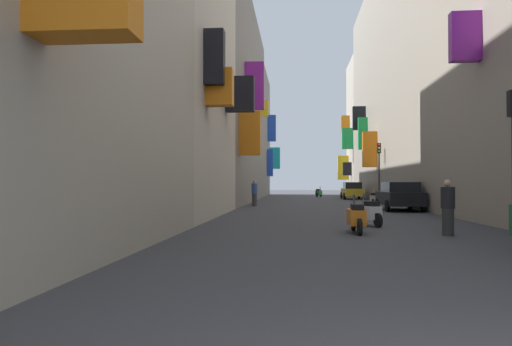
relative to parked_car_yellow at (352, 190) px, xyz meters
The scene contains 16 objects.
ground_plane 12.81m from the parked_car_yellow, 106.36° to the right, with size 140.00×140.00×0.00m, color #38383D.
building_left_mid_a 27.79m from the parked_car_yellow, 116.15° to the right, with size 7.38×10.85×19.61m.
building_left_mid_b 14.87m from the parked_car_yellow, 152.66° to the right, with size 7.29×24.39×15.85m.
building_left_mid_c 17.85m from the parked_car_yellow, 134.02° to the left, with size 7.39×11.52×14.39m.
building_right_mid_a 15.79m from the parked_car_yellow, 70.40° to the right, with size 7.38×44.69×19.26m.
building_right_mid_b 16.29m from the parked_car_yellow, 72.49° to the left, with size 7.31×7.73×16.35m.
parked_car_yellow is the anchor object (origin of this frame).
parked_car_black 18.41m from the parked_car_yellow, 88.90° to the right, with size 1.98×4.43×1.52m.
scooter_blue 7.16m from the parked_car_yellow, 86.97° to the left, with size 0.85×1.88×1.13m.
scooter_orange 30.58m from the parked_car_yellow, 96.48° to the right, with size 0.45×1.88×1.13m.
scooter_silver 13.68m from the parked_car_yellow, 90.75° to the right, with size 0.77×1.80×1.13m.
scooter_white 28.16m from the parked_car_yellow, 95.51° to the right, with size 0.72×1.71×1.13m.
scooter_green 6.55m from the parked_car_yellow, 115.18° to the left, with size 0.78×1.71×1.13m.
pedestrian_crossing 30.88m from the parked_car_yellow, 91.82° to the right, with size 0.54×0.54×1.56m.
pedestrian_near_left 16.30m from the parked_car_yellow, 118.85° to the right, with size 0.42×0.42×1.67m.
traffic_light_far_corner 9.01m from the parked_car_yellow, 83.59° to the right, with size 0.26×0.34×4.45m.
Camera 1 is at (-1.64, -2.29, 1.47)m, focal length 33.27 mm.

